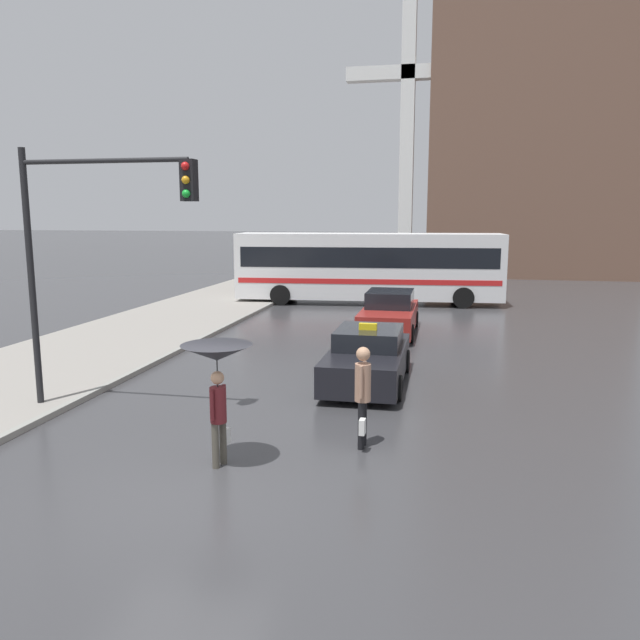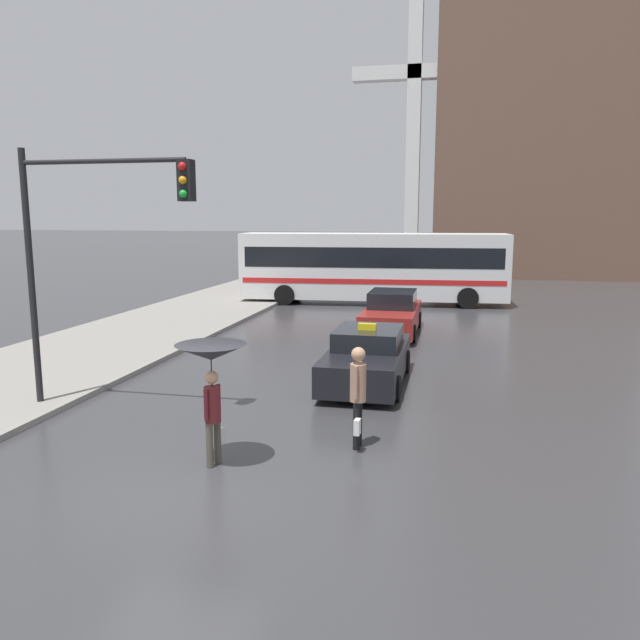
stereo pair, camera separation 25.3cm
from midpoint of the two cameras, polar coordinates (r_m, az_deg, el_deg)
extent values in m
plane|color=#38383A|center=(10.04, -13.78, -15.26)|extent=(300.00, 300.00, 0.00)
cube|color=black|center=(15.63, 3.91, -3.91)|extent=(1.80, 4.37, 0.74)
cube|color=black|center=(15.71, 4.04, -1.59)|extent=(1.58, 1.97, 0.47)
cylinder|color=black|center=(14.30, 6.58, -6.20)|extent=(0.20, 0.60, 0.60)
cylinder|color=black|center=(14.53, -0.18, -5.87)|extent=(0.20, 0.60, 0.60)
cylinder|color=black|center=(16.91, 7.40, -3.74)|extent=(0.20, 0.60, 0.60)
cylinder|color=black|center=(17.11, 1.67, -3.50)|extent=(0.20, 0.60, 0.60)
cube|color=yellow|center=(15.44, 3.95, -0.60)|extent=(0.44, 0.16, 0.16)
cube|color=maroon|center=(22.30, 6.02, 0.17)|extent=(1.80, 4.68, 0.77)
cube|color=black|center=(22.43, 6.11, 1.95)|extent=(1.58, 2.11, 0.57)
cylinder|color=black|center=(20.85, 7.95, -1.22)|extent=(0.20, 0.60, 0.60)
cylinder|color=black|center=(21.03, 3.30, -1.05)|extent=(0.20, 0.60, 0.60)
cylinder|color=black|center=(23.71, 8.41, 0.07)|extent=(0.20, 0.60, 0.60)
cylinder|color=black|center=(23.86, 4.31, 0.20)|extent=(0.20, 0.60, 0.60)
cube|color=silver|center=(29.83, 4.20, 4.97)|extent=(12.62, 3.52, 3.06)
cube|color=black|center=(29.80, 4.22, 5.86)|extent=(12.00, 3.49, 0.93)
cube|color=red|center=(29.89, 4.19, 3.76)|extent=(12.25, 3.51, 0.24)
cylinder|color=black|center=(31.26, 12.29, 2.57)|extent=(0.98, 0.36, 0.96)
cylinder|color=black|center=(28.89, 12.73, 1.99)|extent=(0.98, 0.36, 0.96)
cylinder|color=black|center=(31.59, -3.08, 2.84)|extent=(0.98, 0.36, 0.96)
cylinder|color=black|center=(29.25, -3.89, 2.29)|extent=(0.98, 0.36, 0.96)
cylinder|color=#4C473D|center=(10.71, -10.22, -11.29)|extent=(0.15, 0.15, 0.76)
cylinder|color=#4C473D|center=(10.88, -9.53, -10.94)|extent=(0.15, 0.15, 0.76)
cylinder|color=maroon|center=(10.58, -9.98, -7.65)|extent=(0.33, 0.33, 0.60)
sphere|color=tan|center=(10.45, -10.05, -5.22)|extent=(0.22, 0.22, 0.22)
cylinder|color=maroon|center=(10.43, -10.55, -7.66)|extent=(0.08, 0.08, 0.51)
cylinder|color=maroon|center=(10.70, -9.43, -7.18)|extent=(0.08, 0.08, 0.51)
cone|color=#232328|center=(10.35, -10.12, -2.95)|extent=(1.18, 1.18, 0.27)
cylinder|color=black|center=(10.43, -10.06, -4.79)|extent=(0.02, 0.02, 0.69)
cube|color=white|center=(11.01, -9.31, -10.48)|extent=(0.14, 0.20, 0.28)
cylinder|color=black|center=(11.55, 3.36, -9.31)|extent=(0.13, 0.13, 0.87)
cylinder|color=black|center=(11.35, 3.14, -9.66)|extent=(0.13, 0.13, 0.87)
cylinder|color=tan|center=(11.22, 3.29, -5.72)|extent=(0.30, 0.30, 0.69)
sphere|color=tan|center=(11.09, 3.32, -3.12)|extent=(0.25, 0.25, 0.25)
cylinder|color=tan|center=(11.38, 3.48, -5.23)|extent=(0.07, 0.07, 0.59)
cylinder|color=tan|center=(11.03, 3.10, -5.71)|extent=(0.07, 0.07, 0.59)
cube|color=white|center=(11.18, 3.24, -9.72)|extent=(0.11, 0.19, 0.28)
cylinder|color=black|center=(14.60, -25.32, 3.14)|extent=(0.14, 0.14, 5.54)
cylinder|color=black|center=(13.56, -19.75, 13.53)|extent=(3.63, 0.10, 0.10)
cube|color=black|center=(12.70, -12.46, 12.36)|extent=(0.28, 0.28, 0.80)
sphere|color=red|center=(12.57, -12.81, 13.57)|extent=(0.16, 0.16, 0.16)
sphere|color=orange|center=(12.56, -12.76, 12.38)|extent=(0.16, 0.16, 0.16)
sphere|color=green|center=(12.54, -12.72, 11.20)|extent=(0.16, 0.16, 0.16)
cube|color=brown|center=(51.05, 18.62, 22.03)|extent=(13.74, 13.86, 31.21)
cube|color=white|center=(43.57, 7.80, 16.23)|extent=(0.90, 0.90, 18.58)
cube|color=white|center=(44.24, 7.92, 21.49)|extent=(8.18, 0.90, 0.90)
camera|label=1|loc=(0.13, -90.43, -0.07)|focal=35.00mm
camera|label=2|loc=(0.13, 89.57, 0.07)|focal=35.00mm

